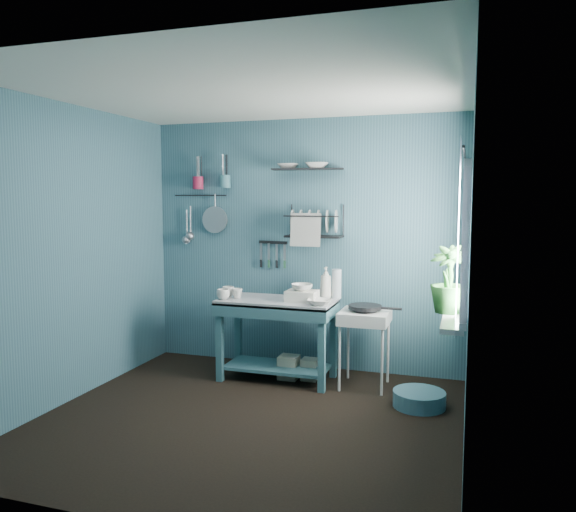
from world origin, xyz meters
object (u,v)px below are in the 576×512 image
(wash_tub, at_px, (302,296))
(floor_basin, at_px, (419,399))
(mug_mid, at_px, (237,293))
(storage_tin_small, at_px, (310,369))
(water_bottle, at_px, (337,284))
(mug_left, at_px, (223,294))
(utensil_cup_teal, at_px, (225,181))
(colander, at_px, (215,220))
(mug_right, at_px, (228,292))
(storage_tin_large, at_px, (289,367))
(hotplate_stand, at_px, (364,349))
(work_counter, at_px, (277,339))
(utensil_cup_magenta, at_px, (198,183))
(frying_pan, at_px, (365,307))
(potted_plant, at_px, (449,279))
(dish_rack, at_px, (314,221))
(soap_bottle, at_px, (326,283))

(wash_tub, xyz_separation_m, floor_basin, (1.10, -0.29, -0.75))
(mug_mid, height_order, storage_tin_small, mug_mid)
(water_bottle, distance_m, storage_tin_small, 0.85)
(mug_left, relative_size, wash_tub, 0.44)
(utensil_cup_teal, xyz_separation_m, colander, (-0.14, 0.03, -0.40))
(mug_right, xyz_separation_m, floor_basin, (1.85, -0.31, -0.75))
(mug_right, relative_size, utensil_cup_teal, 0.95)
(mug_right, bearing_deg, storage_tin_large, 4.76)
(mug_mid, xyz_separation_m, hotplate_stand, (1.20, 0.10, -0.47))
(wash_tub, relative_size, utensil_cup_teal, 2.15)
(floor_basin, bearing_deg, storage_tin_small, 159.40)
(wash_tub, height_order, storage_tin_large, wash_tub)
(work_counter, relative_size, colander, 3.88)
(mug_left, xyz_separation_m, floor_basin, (1.83, -0.15, -0.75))
(wash_tub, xyz_separation_m, utensil_cup_magenta, (-1.27, 0.44, 1.06))
(frying_pan, height_order, potted_plant, potted_plant)
(hotplate_stand, xyz_separation_m, potted_plant, (0.74, -0.48, 0.74))
(work_counter, height_order, utensil_cup_magenta, utensil_cup_magenta)
(mug_mid, relative_size, utensil_cup_teal, 0.77)
(frying_pan, xyz_separation_m, storage_tin_large, (-0.72, 0.01, -0.63))
(water_bottle, bearing_deg, floor_basin, -32.80)
(dish_rack, bearing_deg, utensil_cup_teal, 175.42)
(potted_plant, xyz_separation_m, storage_tin_large, (-1.46, 0.49, -0.98))
(mug_mid, distance_m, storage_tin_small, 1.00)
(mug_right, height_order, storage_tin_small, mug_right)
(frying_pan, bearing_deg, mug_left, -171.15)
(mug_right, xyz_separation_m, soap_bottle, (0.92, 0.20, 0.10))
(mug_right, bearing_deg, water_bottle, 12.17)
(soap_bottle, height_order, utensil_cup_teal, utensil_cup_teal)
(frying_pan, relative_size, potted_plant, 0.57)
(hotplate_stand, bearing_deg, water_bottle, 144.44)
(soap_bottle, relative_size, utensil_cup_magenta, 2.30)
(hotplate_stand, distance_m, floor_basin, 0.70)
(mug_mid, relative_size, potted_plant, 0.19)
(work_counter, height_order, dish_rack, dish_rack)
(mug_right, xyz_separation_m, storage_tin_small, (0.80, 0.08, -0.72))
(mug_left, xyz_separation_m, potted_plant, (2.04, -0.28, 0.27))
(utensil_cup_teal, distance_m, floor_basin, 2.84)
(work_counter, height_order, colander, colander)
(wash_tub, height_order, storage_tin_small, wash_tub)
(mug_left, relative_size, utensil_cup_magenta, 0.95)
(work_counter, distance_m, mug_left, 0.67)
(dish_rack, relative_size, utensil_cup_magenta, 4.23)
(utensil_cup_teal, bearing_deg, storage_tin_small, -18.42)
(work_counter, distance_m, water_bottle, 0.77)
(frying_pan, relative_size, dish_rack, 0.55)
(utensil_cup_magenta, distance_m, potted_plant, 2.82)
(utensil_cup_magenta, relative_size, storage_tin_large, 0.59)
(water_bottle, xyz_separation_m, hotplate_stand, (0.30, -0.18, -0.56))
(wash_tub, distance_m, floor_basin, 1.37)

